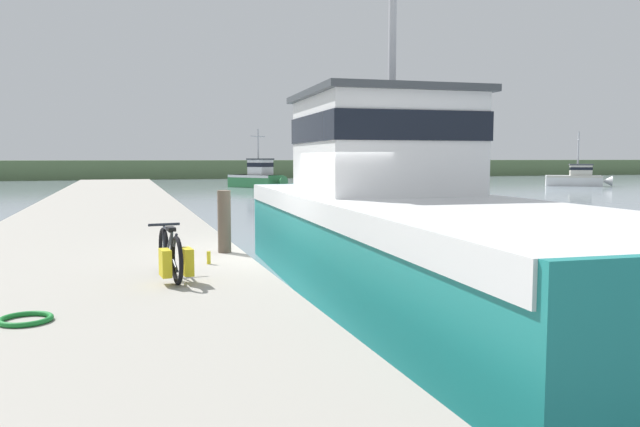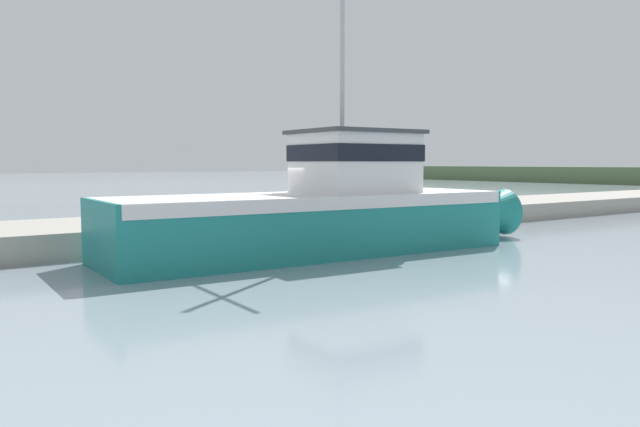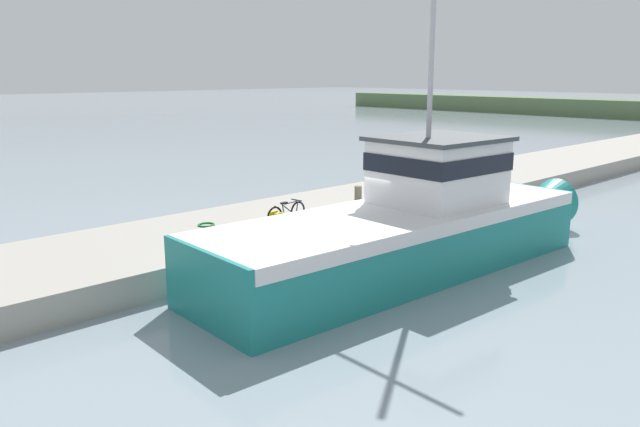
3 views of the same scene
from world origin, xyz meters
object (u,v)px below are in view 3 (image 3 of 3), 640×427
Objects in this scene: mooring_post at (358,203)px; bicycle_touring at (283,215)px; water_bottle_by_bike at (324,219)px; fishing_boat_main at (416,222)px; water_bottle_on_curb at (317,216)px.

bicycle_touring is at bearing -115.17° from mooring_post.
mooring_post is 1.27m from water_bottle_by_bike.
fishing_boat_main is at bearing 14.34° from bicycle_touring.
water_bottle_by_bike is (-0.42, -1.12, -0.44)m from mooring_post.
mooring_post is (-2.93, 0.79, 0.01)m from fishing_boat_main.
fishing_boat_main is at bearing 5.55° from water_bottle_by_bike.
mooring_post is at bearing 167.67° from fishing_boat_main.
mooring_post reaches higher than water_bottle_on_curb.
water_bottle_on_curb is at bearing 168.63° from water_bottle_by_bike.
water_bottle_by_bike is 0.81× the size of water_bottle_on_curb.
water_bottle_on_curb is (0.22, 1.20, -0.20)m from bicycle_touring.
mooring_post is at bearing 51.38° from water_bottle_on_curb.
water_bottle_by_bike is at bearing -110.64° from mooring_post.
water_bottle_on_curb is at bearing -128.62° from mooring_post.
fishing_boat_main is 3.03m from mooring_post.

